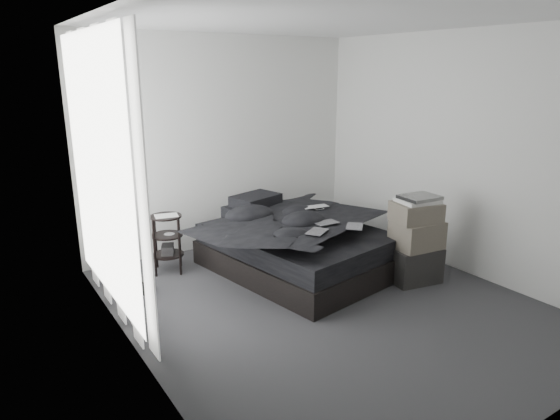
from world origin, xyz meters
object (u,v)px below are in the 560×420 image
side_stand (167,244)px  bed (297,259)px  box_lower (413,264)px  laptop (317,202)px

side_stand → bed: bearing=-31.7°
side_stand → box_lower: bearing=-38.5°
side_stand → box_lower: 2.69m
bed → side_stand: 1.45m
side_stand → box_lower: (2.10, -1.67, -0.13)m
bed → laptop: (0.35, 0.11, 0.58)m
box_lower → side_stand: bearing=141.5°
laptop → box_lower: laptop is taller
laptop → side_stand: size_ratio=0.49×
bed → box_lower: box_lower is taller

